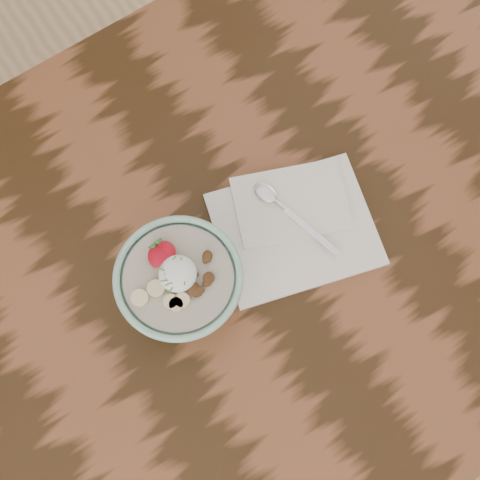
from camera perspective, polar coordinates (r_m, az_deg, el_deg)
name	(u,v)px	position (r cm, az deg, el deg)	size (l,w,h in cm)	color
table	(243,263)	(109.41, 0.28, -1.98)	(160.00, 90.00, 75.00)	black
breakfast_bowl	(180,284)	(93.14, -5.13, -3.73)	(17.57, 17.57, 11.88)	#8EBFAC
napkin	(294,224)	(101.33, 4.63, 1.41)	(27.65, 24.62, 1.43)	white
spoon	(277,202)	(101.08, 3.17, 3.25)	(5.71, 16.42, 0.86)	silver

